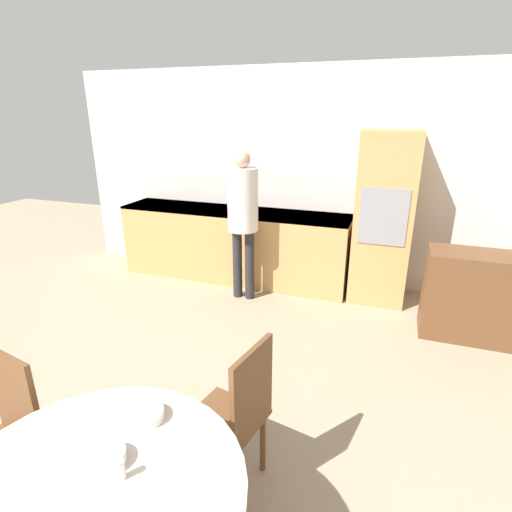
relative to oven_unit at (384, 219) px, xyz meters
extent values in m
cube|color=silver|center=(-0.76, 0.34, 0.35)|extent=(6.72, 0.05, 2.60)
cube|color=tan|center=(-1.81, -0.01, -0.50)|extent=(2.93, 0.60, 0.92)
cube|color=black|center=(-1.81, -0.01, -0.05)|extent=(2.93, 0.60, 0.03)
cube|color=tan|center=(0.00, 0.00, 0.00)|extent=(0.61, 0.58, 1.91)
cube|color=gray|center=(0.00, -0.29, 0.09)|extent=(0.49, 0.01, 0.60)
cube|color=brown|center=(0.94, -0.60, -0.53)|extent=(0.97, 0.45, 0.86)
cylinder|color=beige|center=(-0.85, -3.71, -0.20)|extent=(1.16, 1.16, 0.03)
cylinder|color=brown|center=(-1.80, -3.36, -0.74)|extent=(0.04, 0.04, 0.42)
cylinder|color=brown|center=(-1.48, -3.42, -0.74)|extent=(0.04, 0.04, 0.42)
cube|color=brown|center=(-1.64, -3.36, -0.26)|extent=(0.38, 0.10, 0.51)
cylinder|color=brown|center=(-0.80, -2.69, -0.74)|extent=(0.04, 0.04, 0.42)
cylinder|color=brown|center=(-0.87, -3.01, -0.74)|extent=(0.04, 0.04, 0.42)
cylinder|color=brown|center=(-0.49, -2.76, -0.74)|extent=(0.04, 0.04, 0.42)
cylinder|color=brown|center=(-0.55, -3.07, -0.74)|extent=(0.04, 0.04, 0.42)
cube|color=brown|center=(-0.68, -2.88, -0.52)|extent=(0.47, 0.47, 0.02)
cube|color=brown|center=(-0.50, -2.92, -0.26)|extent=(0.11, 0.38, 0.51)
cylinder|color=#262628|center=(-1.55, -0.52, -0.54)|extent=(0.11, 0.11, 0.83)
cylinder|color=#262628|center=(-1.40, -0.52, -0.54)|extent=(0.11, 0.11, 0.83)
cylinder|color=silver|center=(-1.48, -0.52, 0.22)|extent=(0.34, 0.34, 0.69)
sphere|color=tan|center=(-1.48, -0.52, 0.65)|extent=(0.18, 0.18, 0.18)
cylinder|color=white|center=(-0.86, -3.33, -0.16)|extent=(0.16, 0.16, 0.05)
cylinder|color=silver|center=(-0.87, -3.59, -0.16)|extent=(0.16, 0.16, 0.05)
cylinder|color=white|center=(-0.76, -3.63, -0.15)|extent=(0.03, 0.03, 0.07)
cylinder|color=silver|center=(-0.76, -3.63, -0.11)|extent=(0.03, 0.03, 0.01)
camera|label=1|loc=(0.09, -4.53, 1.13)|focal=28.00mm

